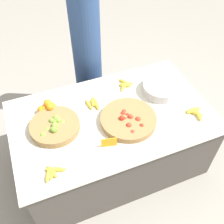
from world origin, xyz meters
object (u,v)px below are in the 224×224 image
tomato_basket (128,119)px  metal_bowl (161,88)px  lime_bowl (55,126)px  vendor_person (87,57)px  price_sign (109,142)px

tomato_basket → metal_bowl: 0.50m
lime_bowl → tomato_basket: (0.59, -0.16, -0.01)m
lime_bowl → metal_bowl: bearing=4.2°
lime_bowl → vendor_person: (0.54, 0.79, 0.03)m
metal_bowl → lime_bowl: bearing=-175.8°
vendor_person → tomato_basket: bearing=-86.8°
price_sign → tomato_basket: bearing=49.5°
lime_bowl → price_sign: (0.35, -0.33, 0.01)m
lime_bowl → price_sign: 0.48m
lime_bowl → tomato_basket: 0.61m
vendor_person → metal_bowl: bearing=-55.2°
price_sign → vendor_person: 1.14m
tomato_basket → vendor_person: bearing=93.2°
metal_bowl → vendor_person: 0.87m
vendor_person → price_sign: bearing=-99.6°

